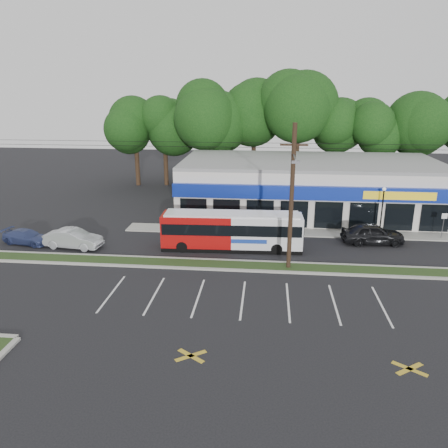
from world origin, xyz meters
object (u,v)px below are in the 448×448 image
Objects in this scene: lamp_post at (382,206)px; metrobus at (232,230)px; car_blue at (27,237)px; sign_post at (444,221)px; utility_pole at (289,193)px; pedestrian_b at (282,231)px; pedestrian_a at (274,234)px; car_dark at (373,234)px; car_silver at (73,239)px.

lamp_post is 0.39× the size of metrobus.
car_blue is (-16.62, -0.50, -0.96)m from metrobus.
sign_post is (5.00, -0.23, -1.12)m from lamp_post.
sign_post is at bearing 30.15° from utility_pole.
pedestrian_a is at bearing 80.08° from pedestrian_b.
lamp_post reaches higher than car_blue.
car_dark is at bearing -72.70° from car_blue.
metrobus reaches higher than sign_post.
lamp_post is 25.35m from car_silver.
pedestrian_a is at bearing 22.73° from metrobus.
car_silver is at bearing 171.16° from utility_pole.
car_silver is 16.69m from pedestrian_b.
lamp_post is at bearing -69.16° from car_blue.
pedestrian_a is at bearing -169.58° from sign_post.
lamp_post is at bearing 177.42° from sign_post.
sign_post is 0.45× the size of car_dark.
car_blue is 2.31× the size of pedestrian_b.
car_blue is 19.99m from pedestrian_a.
car_silver is at bearing 93.97° from car_dark.
car_dark is at bearing -118.14° from lamp_post.
sign_post is at bearing 11.34° from metrobus.
car_blue is at bearing -35.89° from pedestrian_a.
car_dark is 7.32m from pedestrian_b.
car_dark is at bearing 39.80° from utility_pole.
pedestrian_b is (-8.35, -2.00, -1.80)m from lamp_post.
car_silver is at bearing -170.31° from sign_post.
metrobus is at bearing 59.45° from pedestrian_b.
utility_pole is 11.76× the size of lamp_post.
sign_post is 6.31m from car_dark.
metrobus is 11.51m from car_dark.
car_silver is 15.91m from pedestrian_a.
pedestrian_a is at bearing 99.31° from utility_pole.
utility_pole is 15.71m from sign_post.
pedestrian_b is at bearing 91.78° from utility_pole.
pedestrian_b is (0.65, 0.80, 0.07)m from pedestrian_a.
metrobus is 12.51m from car_silver.
car_blue is at bearing 179.80° from metrobus.
car_silver is at bearing -85.39° from car_blue.
sign_post is (13.17, 7.65, -3.86)m from utility_pole.
utility_pole is 11.67m from lamp_post.
sign_post reaches higher than car_silver.
lamp_post is at bearing 155.64° from pedestrian_a.
car_blue is 20.73m from pedestrian_b.
utility_pole is 22.47× the size of sign_post.
car_dark is at bearing 10.00° from metrobus.
sign_post is 1.38× the size of pedestrian_a.
sign_post is at bearing -73.70° from car_silver.
car_silver is at bearing -167.90° from lamp_post.
sign_post is at bearing -78.40° from car_dark.
pedestrian_a is (3.27, 1.50, -0.74)m from metrobus.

